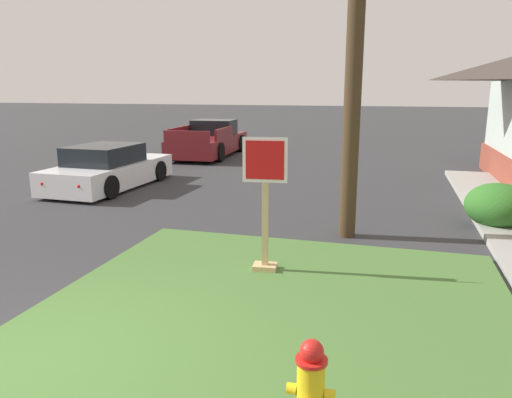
% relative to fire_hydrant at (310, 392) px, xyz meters
% --- Properties ---
extents(ground_plane, '(160.00, 160.00, 0.00)m').
position_rel_fire_hydrant_xyz_m(ground_plane, '(-2.89, 0.21, -0.48)').
color(ground_plane, '#333335').
extents(grass_corner_patch, '(5.98, 5.72, 0.08)m').
position_rel_fire_hydrant_xyz_m(grass_corner_patch, '(-0.81, 2.18, -0.44)').
color(grass_corner_patch, '#477033').
rests_on(grass_corner_patch, ground).
extents(fire_hydrant, '(0.38, 0.34, 0.84)m').
position_rel_fire_hydrant_xyz_m(fire_hydrant, '(0.00, 0.00, 0.00)').
color(fire_hydrant, black).
rests_on(fire_hydrant, grass_corner_patch).
extents(stop_sign, '(0.66, 0.32, 2.04)m').
position_rel_fire_hydrant_xyz_m(stop_sign, '(-1.27, 3.42, 0.56)').
color(stop_sign, tan).
rests_on(stop_sign, grass_corner_patch).
extents(manhole_cover, '(0.70, 0.70, 0.02)m').
position_rel_fire_hydrant_xyz_m(manhole_cover, '(-3.26, 3.54, -0.47)').
color(manhole_cover, black).
rests_on(manhole_cover, ground).
extents(parked_sedan_white, '(2.01, 4.35, 1.25)m').
position_rel_fire_hydrant_xyz_m(parked_sedan_white, '(-7.32, 8.67, 0.06)').
color(parked_sedan_white, silver).
rests_on(parked_sedan_white, ground).
extents(pickup_truck_maroon, '(2.35, 5.44, 1.48)m').
position_rel_fire_hydrant_xyz_m(pickup_truck_maroon, '(-7.02, 15.92, 0.14)').
color(pickup_truck_maroon, maroon).
rests_on(pickup_truck_maroon, ground).
extents(shrub_by_curb, '(1.31, 1.31, 0.93)m').
position_rel_fire_hydrant_xyz_m(shrub_by_curb, '(2.68, 7.22, -0.01)').
color(shrub_by_curb, '#2F6B24').
rests_on(shrub_by_curb, ground).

